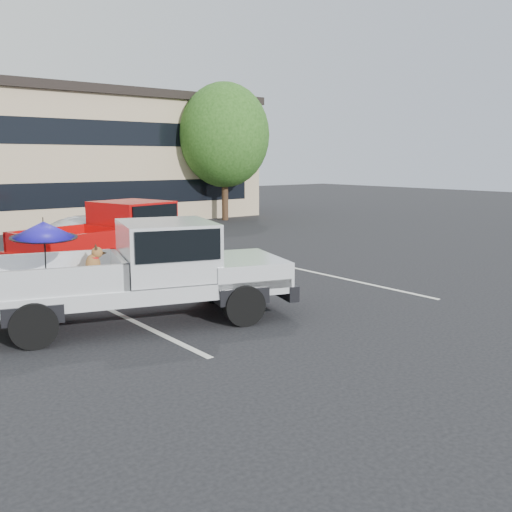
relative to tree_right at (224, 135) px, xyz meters
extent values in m
plane|color=black|center=(-9.00, -16.00, -4.21)|extent=(90.00, 90.00, 0.00)
cube|color=silver|center=(-12.00, -14.00, -4.21)|extent=(0.12, 5.00, 0.01)
cube|color=silver|center=(-6.00, -14.00, -4.21)|extent=(0.12, 5.00, 0.01)
cube|color=tan|center=(-7.00, 5.00, -1.21)|extent=(20.00, 8.00, 6.00)
cube|color=black|center=(-7.00, 5.00, 1.89)|extent=(20.40, 8.40, 0.40)
cube|color=black|center=(-7.00, 1.02, -2.71)|extent=(18.00, 0.08, 1.10)
cube|color=black|center=(-7.00, 1.02, -0.01)|extent=(18.00, 0.08, 1.10)
cylinder|color=#332114|center=(0.00, 0.00, -2.84)|extent=(0.32, 0.32, 2.73)
ellipsoid|color=#1D4513|center=(0.00, 0.00, 0.01)|extent=(4.46, 4.46, 5.13)
cylinder|color=#332114|center=(-3.00, 8.00, -2.78)|extent=(0.32, 0.32, 2.86)
ellipsoid|color=#1D4513|center=(-3.00, 8.00, 0.21)|extent=(4.68, 4.68, 5.38)
cylinder|color=black|center=(-13.95, -14.32, -3.83)|extent=(0.81, 0.49, 0.76)
cylinder|color=black|center=(-13.40, -12.57, -3.83)|extent=(0.81, 0.49, 0.76)
cylinder|color=black|center=(-10.52, -15.40, -3.83)|extent=(0.81, 0.49, 0.76)
cylinder|color=black|center=(-9.97, -13.65, -3.83)|extent=(0.81, 0.49, 0.76)
cube|color=silver|center=(-11.91, -14.00, -3.54)|extent=(5.72, 3.44, 0.28)
cube|color=silver|center=(-10.00, -14.60, -3.33)|extent=(2.01, 2.28, 0.46)
cube|color=black|center=(-9.29, -14.82, -3.71)|extent=(0.78, 1.93, 0.30)
cube|color=silver|center=(-11.39, -14.16, -2.86)|extent=(2.12, 2.25, 1.05)
cube|color=black|center=(-11.39, -14.16, -2.66)|extent=(2.01, 2.30, 0.55)
cube|color=black|center=(-13.30, -13.57, -3.48)|extent=(2.75, 2.44, 0.10)
cube|color=silver|center=(-13.04, -12.74, -3.18)|extent=(2.22, 0.78, 0.50)
cube|color=silver|center=(-13.56, -14.40, -3.18)|extent=(2.22, 0.78, 0.50)
cube|color=silver|center=(-12.25, -13.90, -3.18)|extent=(0.65, 1.79, 0.50)
ellipsoid|color=brown|center=(-12.73, -13.47, -3.28)|extent=(0.52, 0.48, 0.29)
cylinder|color=brown|center=(-12.53, -13.61, -3.32)|extent=(0.06, 0.06, 0.22)
cylinder|color=brown|center=(-12.49, -13.47, -3.32)|extent=(0.06, 0.06, 0.22)
ellipsoid|color=brown|center=(-12.59, -13.52, -3.10)|extent=(0.34, 0.32, 0.39)
cylinder|color=red|center=(-12.57, -13.52, -2.98)|extent=(0.19, 0.19, 0.04)
sphere|color=brown|center=(-12.51, -13.54, -2.89)|extent=(0.21, 0.21, 0.21)
cone|color=black|center=(-12.40, -13.58, -2.90)|extent=(0.17, 0.14, 0.10)
cone|color=black|center=(-12.54, -13.59, -2.78)|extent=(0.07, 0.07, 0.11)
cone|color=black|center=(-12.51, -13.49, -2.78)|extent=(0.07, 0.07, 0.11)
cylinder|color=brown|center=(-12.89, -13.42, -3.37)|extent=(0.26, 0.05, 0.09)
cylinder|color=black|center=(-13.53, -13.77, -2.90)|extent=(0.02, 0.10, 1.05)
cone|color=#1C13A6|center=(-13.53, -13.77, -2.36)|extent=(1.10, 1.12, 0.36)
cylinder|color=black|center=(-13.53, -13.77, -2.20)|extent=(0.02, 0.02, 0.10)
cylinder|color=black|center=(-13.53, -13.77, -2.49)|extent=(1.10, 1.10, 0.09)
cylinder|color=black|center=(-11.81, -10.68, -3.82)|extent=(0.81, 0.45, 0.77)
cylinder|color=black|center=(-12.24, -8.86, -3.82)|extent=(0.81, 0.45, 0.77)
cylinder|color=black|center=(-8.26, -9.84, -3.82)|extent=(0.81, 0.45, 0.77)
cylinder|color=black|center=(-8.69, -8.03, -3.82)|extent=(0.81, 0.45, 0.77)
cube|color=#AD0A09|center=(-10.20, -9.34, -3.53)|extent=(5.76, 3.14, 0.28)
cube|color=#AD0A09|center=(-8.23, -8.88, -3.32)|extent=(1.92, 2.24, 0.47)
cube|color=black|center=(-7.49, -8.71, -3.70)|extent=(0.65, 1.98, 0.30)
cube|color=black|center=(-12.91, -9.98, -3.70)|extent=(0.63, 1.97, 0.28)
cube|color=#AD0A09|center=(-9.66, -9.22, -2.84)|extent=(2.05, 2.20, 1.06)
cube|color=black|center=(-9.66, -9.22, -2.64)|extent=(1.93, 2.26, 0.56)
cube|color=black|center=(-11.63, -9.68, -3.47)|extent=(2.69, 2.35, 0.10)
cube|color=#AD0A09|center=(-11.83, -8.82, -3.16)|extent=(2.29, 0.63, 0.51)
cube|color=#AD0A09|center=(-11.43, -10.54, -3.16)|extent=(2.29, 0.63, 0.51)
cube|color=#AD0A09|center=(-12.71, -9.93, -3.16)|extent=(0.52, 1.84, 0.51)
cube|color=#AD0A09|center=(-10.54, -9.42, -3.16)|extent=(0.52, 1.84, 0.51)
imported|color=#B7BABF|center=(-9.64, -7.31, -3.53)|extent=(4.26, 2.04, 1.35)
camera|label=1|loc=(-16.66, -23.49, -1.20)|focal=40.00mm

